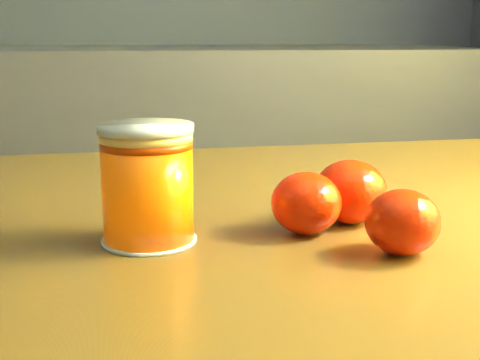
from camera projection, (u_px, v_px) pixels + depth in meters
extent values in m
cube|color=brown|center=(303.00, 228.00, 0.66)|extent=(1.09, 0.81, 0.04)
cylinder|color=#FF6005|center=(148.00, 192.00, 0.55)|extent=(0.07, 0.07, 0.09)
cylinder|color=#FFCB68|center=(146.00, 136.00, 0.54)|extent=(0.08, 0.08, 0.01)
cylinder|color=silver|center=(146.00, 129.00, 0.54)|extent=(0.08, 0.08, 0.00)
ellipsoid|color=red|center=(306.00, 203.00, 0.57)|extent=(0.08, 0.08, 0.05)
ellipsoid|color=red|center=(350.00, 192.00, 0.61)|extent=(0.08, 0.08, 0.06)
ellipsoid|color=red|center=(402.00, 222.00, 0.52)|extent=(0.06, 0.06, 0.05)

